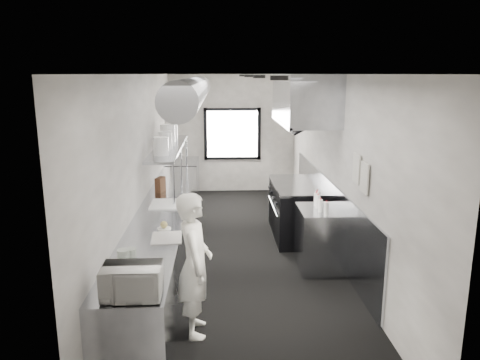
{
  "coord_description": "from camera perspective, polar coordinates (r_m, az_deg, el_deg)",
  "views": [
    {
      "loc": [
        -0.33,
        -7.05,
        2.8
      ],
      "look_at": [
        -0.01,
        -0.2,
        1.23
      ],
      "focal_mm": 34.64,
      "sensor_mm": 36.0,
      "label": 1
    }
  ],
  "objects": [
    {
      "name": "cutting_board",
      "position": [
        7.0,
        -9.19,
        -2.93
      ],
      "size": [
        0.43,
        0.57,
        0.02
      ],
      "primitive_type": "cube",
      "rotation": [
        0.0,
        0.0,
        0.0
      ],
      "color": "white",
      "rests_on": "prep_counter"
    },
    {
      "name": "hvac_duct",
      "position": [
        7.46,
        -5.62,
        10.94
      ],
      "size": [
        0.4,
        6.4,
        0.4
      ],
      "primitive_type": "cylinder",
      "rotation": [
        1.57,
        0.0,
        0.0
      ],
      "color": "gray",
      "rests_on": "ceiling"
    },
    {
      "name": "exhaust_hood",
      "position": [
        7.89,
        7.87,
        9.82
      ],
      "size": [
        0.81,
        2.2,
        0.88
      ],
      "color": "#989DA6",
      "rests_on": "ceiling"
    },
    {
      "name": "small_plate",
      "position": [
        5.92,
        -9.34,
        -5.93
      ],
      "size": [
        0.18,
        0.18,
        0.01
      ],
      "primitive_type": "cylinder",
      "rotation": [
        0.0,
        0.0,
        -0.03
      ],
      "color": "white",
      "rests_on": "prep_counter"
    },
    {
      "name": "plate_stack_a",
      "position": [
        7.29,
        -9.73,
        4.14
      ],
      "size": [
        0.29,
        0.29,
        0.28
      ],
      "primitive_type": "cylinder",
      "rotation": [
        0.0,
        0.0,
        -0.22
      ],
      "color": "white",
      "rests_on": "pass_shelf"
    },
    {
      "name": "floor",
      "position": [
        7.59,
        0.0,
        -8.73
      ],
      "size": [
        3.0,
        8.0,
        0.01
      ],
      "primitive_type": "cube",
      "color": "black",
      "rests_on": "ground"
    },
    {
      "name": "bottle_station",
      "position": [
        6.93,
        9.89,
        -7.12
      ],
      "size": [
        0.65,
        0.8,
        0.9
      ],
      "primitive_type": "cube",
      "color": "#989DA6",
      "rests_on": "floor"
    },
    {
      "name": "squeeze_bottle_c",
      "position": [
        6.79,
        9.56,
        -2.66
      ],
      "size": [
        0.08,
        0.08,
        0.19
      ],
      "primitive_type": "cylinder",
      "rotation": [
        0.0,
        0.0,
        0.25
      ],
      "color": "white",
      "rests_on": "bottle_station"
    },
    {
      "name": "squeeze_bottle_d",
      "position": [
        6.92,
        9.35,
        -2.37
      ],
      "size": [
        0.07,
        0.07,
        0.2
      ],
      "primitive_type": "cylinder",
      "rotation": [
        0.0,
        0.0,
        0.03
      ],
      "color": "white",
      "rests_on": "bottle_station"
    },
    {
      "name": "squeeze_bottle_e",
      "position": [
        7.04,
        9.47,
        -2.14
      ],
      "size": [
        0.07,
        0.07,
        0.19
      ],
      "primitive_type": "cylinder",
      "rotation": [
        0.0,
        0.0,
        -0.07
      ],
      "color": "white",
      "rests_on": "bottle_station"
    },
    {
      "name": "wall_back",
      "position": [
        11.14,
        -0.95,
        5.71
      ],
      "size": [
        3.0,
        0.02,
        2.8
      ],
      "primitive_type": "cube",
      "color": "silver",
      "rests_on": "floor"
    },
    {
      "name": "newspaper",
      "position": [
        5.6,
        -9.03,
        -7.04
      ],
      "size": [
        0.38,
        0.47,
        0.01
      ],
      "primitive_type": "cube",
      "rotation": [
        0.0,
        0.0,
        0.07
      ],
      "color": "white",
      "rests_on": "prep_counter"
    },
    {
      "name": "pass_shelf",
      "position": [
        8.19,
        -8.69,
        3.89
      ],
      "size": [
        0.45,
        3.0,
        0.68
      ],
      "color": "#989DA6",
      "rests_on": "prep_counter"
    },
    {
      "name": "wall_front",
      "position": [
        3.37,
        3.2,
        -11.68
      ],
      "size": [
        3.0,
        0.02,
        2.8
      ],
      "primitive_type": "cube",
      "color": "silver",
      "rests_on": "floor"
    },
    {
      "name": "prep_counter",
      "position": [
        7.01,
        -9.31,
        -6.86
      ],
      "size": [
        0.7,
        6.0,
        0.9
      ],
      "primitive_type": "cube",
      "color": "#989DA6",
      "rests_on": "floor"
    },
    {
      "name": "line_cook",
      "position": [
        5.09,
        -5.61,
        -10.32
      ],
      "size": [
        0.44,
        0.62,
        1.6
      ],
      "primitive_type": "imported",
      "rotation": [
        0.0,
        0.0,
        1.67
      ],
      "color": "white",
      "rests_on": "floor"
    },
    {
      "name": "range",
      "position": [
        8.21,
        7.05,
        -3.68
      ],
      "size": [
        0.88,
        1.6,
        0.94
      ],
      "color": "black",
      "rests_on": "floor"
    },
    {
      "name": "squeeze_bottle_b",
      "position": [
        6.62,
        9.87,
        -3.15
      ],
      "size": [
        0.06,
        0.06,
        0.18
      ],
      "primitive_type": "cylinder",
      "rotation": [
        0.0,
        0.0,
        0.07
      ],
      "color": "white",
      "rests_on": "bottle_station"
    },
    {
      "name": "service_window",
      "position": [
        11.11,
        -0.94,
        5.68
      ],
      "size": [
        1.36,
        0.05,
        1.25
      ],
      "color": "silver",
      "rests_on": "wall_back"
    },
    {
      "name": "wall_right",
      "position": [
        7.41,
        11.67,
        1.76
      ],
      "size": [
        0.02,
        8.0,
        2.8
      ],
      "primitive_type": "cube",
      "color": "silver",
      "rests_on": "floor"
    },
    {
      "name": "far_work_table",
      "position": [
        10.55,
        -7.06,
        -0.05
      ],
      "size": [
        0.7,
        1.2,
        0.9
      ],
      "primitive_type": "cube",
      "color": "#989DA6",
      "rests_on": "floor"
    },
    {
      "name": "knife_block",
      "position": [
        7.76,
        -9.79,
        -0.55
      ],
      "size": [
        0.16,
        0.24,
        0.24
      ],
      "primitive_type": "cube",
      "rotation": [
        0.0,
        0.0,
        -0.32
      ],
      "color": "brown",
      "rests_on": "prep_counter"
    },
    {
      "name": "wall_cladding",
      "position": [
        7.89,
        10.72,
        -3.88
      ],
      "size": [
        0.03,
        5.5,
        1.1
      ],
      "primitive_type": "cube",
      "color": "#989DA6",
      "rests_on": "wall_right"
    },
    {
      "name": "wall_left",
      "position": [
        7.28,
        -11.88,
        1.55
      ],
      "size": [
        0.02,
        8.0,
        2.8
      ],
      "primitive_type": "cube",
      "color": "silver",
      "rests_on": "floor"
    },
    {
      "name": "deli_tub_b",
      "position": [
        5.12,
        -13.33,
        -8.69
      ],
      "size": [
        0.16,
        0.16,
        0.09
      ],
      "primitive_type": "cylinder",
      "rotation": [
        0.0,
        0.0,
        -0.36
      ],
      "color": "#A6B2A4",
      "rests_on": "prep_counter"
    },
    {
      "name": "notice_sheet_a",
      "position": [
        6.23,
        14.15,
        1.41
      ],
      "size": [
        0.02,
        0.28,
        0.38
      ],
      "primitive_type": "cube",
      "color": "silver",
      "rests_on": "wall_right"
    },
    {
      "name": "ceiling",
      "position": [
        7.06,
        0.0,
        12.91
      ],
      "size": [
        3.0,
        8.0,
        0.01
      ],
      "primitive_type": "cube",
      "color": "white",
      "rests_on": "wall_back"
    },
    {
      "name": "plate_stack_c",
      "position": [
        8.26,
        -8.89,
        5.49
      ],
      "size": [
        0.31,
        0.31,
        0.37
      ],
      "primitive_type": "cylinder",
      "rotation": [
        0.0,
        0.0,
        -0.24
      ],
      "color": "white",
      "rests_on": "pass_shelf"
    },
    {
      "name": "plate_stack_b",
      "position": [
        7.86,
        -9.18,
        4.85
      ],
      "size": [
        0.29,
        0.29,
        0.3
      ],
      "primitive_type": "cylinder",
      "rotation": [
        0.0,
        0.0,
        -0.32
      ],
      "color": "white",
      "rests_on": "pass_shelf"
    },
    {
      "name": "pastry",
      "position": [
        5.9,
        -9.36,
        -5.45
      ],
      "size": [
        0.09,
        0.09,
        0.09
      ],
      "primitive_type": "sphere",
      "color": "tan",
      "rests_on": "small_plate"
    },
    {
      "name": "microwave",
      "position": [
        4.22,
        -13.19,
        -12.07
      ],
      "size": [
        0.48,
        0.36,
        0.29
      ],
      "primitive_type": "imported",
      "rotation": [
        0.0,
        0.0,
        0.01
      ],
      "color": "silver",
      "rests_on": "prep_counter"
    },
    {
      "name": "plate_stack_d",
      "position": [
        8.88,
        -8.48,
        6.04
      ],
      "size": [
        0.29,
        0.29,
        0.38
      ],
      "primitive_type": "cylinder",
      "rotation": [
        0.0,
        0.0,
        0.22
      ],
      "color": "white",
      "rests_on": "pass_shelf"
    },
    {
      "name": "notice_sheet_b",
      "position": [
        5.92,
        15.09,
        0.26
      ],
      "size": [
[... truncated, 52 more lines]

